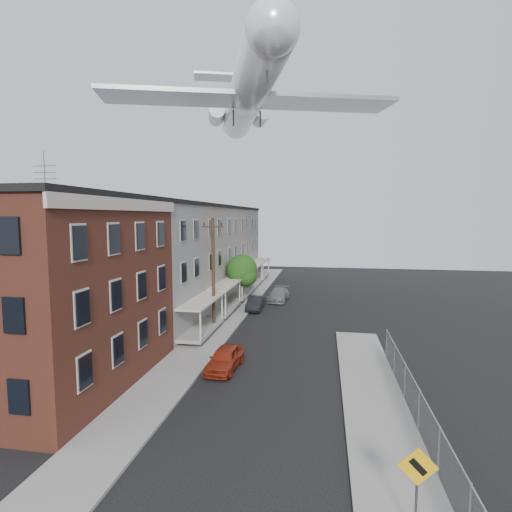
# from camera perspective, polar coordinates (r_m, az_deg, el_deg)

# --- Properties ---
(ground) EXTENTS (120.00, 120.00, 0.00)m
(ground) POSITION_cam_1_polar(r_m,az_deg,el_deg) (15.33, -3.85, -30.75)
(ground) COLOR black
(ground) RESTS_ON ground
(sidewalk_left) EXTENTS (3.00, 62.00, 0.12)m
(sidewalk_left) POSITION_cam_1_polar(r_m,az_deg,el_deg) (38.05, -3.41, -8.07)
(sidewalk_left) COLOR gray
(sidewalk_left) RESTS_ON ground
(sidewalk_right) EXTENTS (3.00, 26.00, 0.12)m
(sidewalk_right) POSITION_cam_1_polar(r_m,az_deg,el_deg) (20.29, 17.05, -21.05)
(sidewalk_right) COLOR gray
(sidewalk_right) RESTS_ON ground
(curb_left) EXTENTS (0.15, 62.00, 0.14)m
(curb_left) POSITION_cam_1_polar(r_m,az_deg,el_deg) (37.75, -1.24, -8.16)
(curb_left) COLOR gray
(curb_left) RESTS_ON ground
(curb_right) EXTENTS (0.15, 26.00, 0.14)m
(curb_right) POSITION_cam_1_polar(r_m,az_deg,el_deg) (20.15, 12.67, -21.09)
(curb_right) COLOR gray
(curb_right) RESTS_ON ground
(corner_building) EXTENTS (10.31, 12.30, 12.15)m
(corner_building) POSITION_cam_1_polar(r_m,az_deg,el_deg) (24.48, -28.16, -4.26)
(corner_building) COLOR #351710
(corner_building) RESTS_ON ground
(row_house_a) EXTENTS (11.98, 7.00, 10.30)m
(row_house_a) POSITION_cam_1_polar(r_m,az_deg,el_deg) (32.39, -17.76, -1.63)
(row_house_a) COLOR slate
(row_house_a) RESTS_ON ground
(row_house_b) EXTENTS (11.98, 7.00, 10.30)m
(row_house_b) POSITION_cam_1_polar(r_m,az_deg,el_deg) (38.69, -12.98, -0.35)
(row_house_b) COLOR gray
(row_house_b) RESTS_ON ground
(row_house_c) EXTENTS (11.98, 7.00, 10.30)m
(row_house_c) POSITION_cam_1_polar(r_m,az_deg,el_deg) (45.20, -9.56, 0.57)
(row_house_c) COLOR slate
(row_house_c) RESTS_ON ground
(row_house_d) EXTENTS (11.98, 7.00, 10.30)m
(row_house_d) POSITION_cam_1_polar(r_m,az_deg,el_deg) (51.83, -7.01, 1.25)
(row_house_d) COLOR gray
(row_house_d) RESTS_ON ground
(row_house_e) EXTENTS (11.98, 7.00, 10.30)m
(row_house_e) POSITION_cam_1_polar(r_m,az_deg,el_deg) (58.55, -5.03, 1.78)
(row_house_e) COLOR slate
(row_house_e) RESTS_ON ground
(chainlink_fence) EXTENTS (0.06, 18.06, 1.90)m
(chainlink_fence) POSITION_cam_1_polar(r_m,az_deg,el_deg) (19.25, 22.25, -19.67)
(chainlink_fence) COLOR gray
(chainlink_fence) RESTS_ON ground
(warning_sign) EXTENTS (1.10, 0.11, 2.80)m
(warning_sign) POSITION_cam_1_polar(r_m,az_deg,el_deg) (13.38, 22.05, -27.41)
(warning_sign) COLOR #515156
(warning_sign) RESTS_ON ground
(utility_pole) EXTENTS (1.80, 0.26, 9.00)m
(utility_pole) POSITION_cam_1_polar(r_m,az_deg,el_deg) (31.49, -6.12, -2.43)
(utility_pole) COLOR black
(utility_pole) RESTS_ON ground
(street_tree) EXTENTS (3.22, 3.20, 5.20)m
(street_tree) POSITION_cam_1_polar(r_m,az_deg,el_deg) (41.13, -1.88, -2.21)
(street_tree) COLOR black
(street_tree) RESTS_ON ground
(car_near) EXTENTS (1.85, 4.07, 1.35)m
(car_near) POSITION_cam_1_polar(r_m,az_deg,el_deg) (24.58, -4.45, -14.38)
(car_near) COLOR maroon
(car_near) RESTS_ON ground
(car_mid) EXTENTS (1.47, 4.01, 1.31)m
(car_mid) POSITION_cam_1_polar(r_m,az_deg,el_deg) (39.22, -0.10, -6.75)
(car_mid) COLOR black
(car_mid) RESTS_ON ground
(car_far) EXTENTS (2.17, 4.73, 1.34)m
(car_far) POSITION_cam_1_polar(r_m,az_deg,el_deg) (43.33, 3.24, -5.54)
(car_far) COLOR slate
(car_far) RESTS_ON ground
(airplane) EXTENTS (27.53, 31.50, 9.12)m
(airplane) POSITION_cam_1_polar(r_m,az_deg,el_deg) (42.93, -1.25, 22.05)
(airplane) COLOR white
(airplane) RESTS_ON ground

